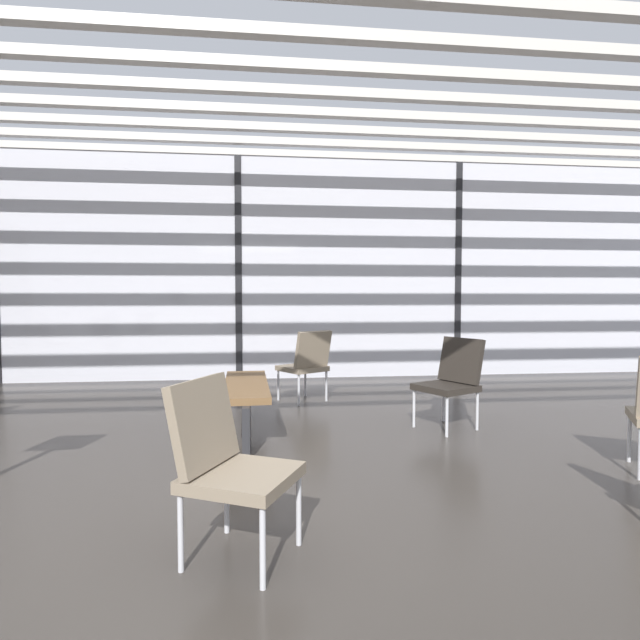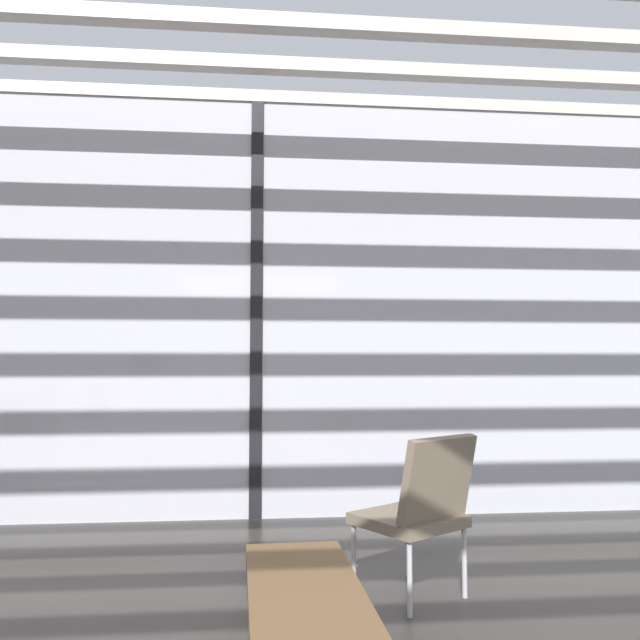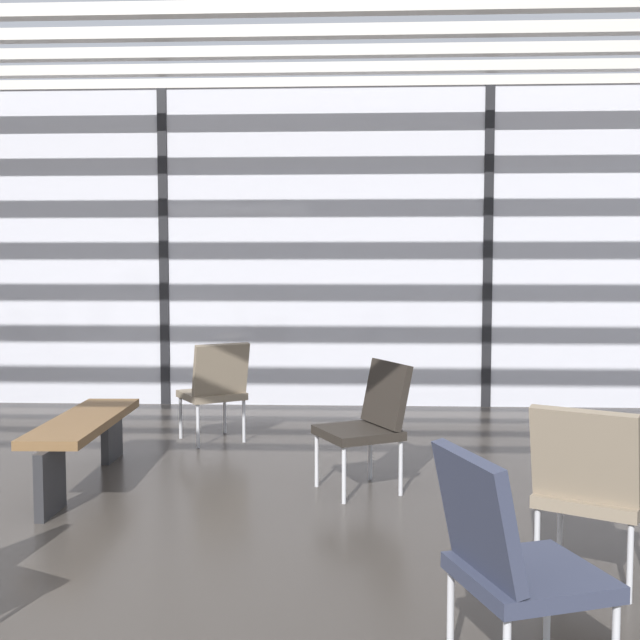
% 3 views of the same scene
% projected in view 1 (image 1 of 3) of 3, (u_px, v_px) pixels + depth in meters
% --- Properties ---
extents(ground_plane, '(60.00, 60.00, 0.00)m').
position_uv_depth(ground_plane, '(198.00, 534.00, 2.73)').
color(ground_plane, '#38332D').
extents(glass_curtain_wall, '(14.00, 0.08, 3.42)m').
position_uv_depth(glass_curtain_wall, '(239.00, 268.00, 7.81)').
color(glass_curtain_wall, silver).
rests_on(glass_curtain_wall, ground).
extents(window_mullion_1, '(0.10, 0.12, 3.42)m').
position_uv_depth(window_mullion_1, '(239.00, 268.00, 7.81)').
color(window_mullion_1, black).
rests_on(window_mullion_1, ground).
extents(window_mullion_2, '(0.10, 0.12, 3.42)m').
position_uv_depth(window_mullion_2, '(457.00, 270.00, 8.21)').
color(window_mullion_2, black).
rests_on(window_mullion_2, ground).
extents(ceiling_slats, '(13.72, 6.72, 0.10)m').
position_uv_depth(ceiling_slats, '(220.00, 46.00, 4.45)').
color(ceiling_slats, beige).
rests_on(ceiling_slats, glass_curtain_wall).
extents(parked_airplane, '(13.13, 4.39, 4.39)m').
position_uv_depth(parked_airplane, '(231.00, 262.00, 13.43)').
color(parked_airplane, '#B2BCD6').
rests_on(parked_airplane, ground).
extents(lounge_chair_3, '(0.69, 0.70, 0.87)m').
position_uv_depth(lounge_chair_3, '(307.00, 361.00, 6.13)').
color(lounge_chair_3, '#7F705B').
rests_on(lounge_chair_3, ground).
extents(lounge_chair_4, '(0.69, 0.67, 0.87)m').
position_uv_depth(lounge_chair_4, '(452.00, 377.00, 4.93)').
color(lounge_chair_4, '#28231E').
rests_on(lounge_chair_4, ground).
extents(lounge_chair_7, '(0.68, 0.66, 0.87)m').
position_uv_depth(lounge_chair_7, '(226.00, 456.00, 2.49)').
color(lounge_chair_7, '#7F705B').
rests_on(lounge_chair_7, ground).
extents(waiting_bench, '(0.45, 1.70, 0.47)m').
position_uv_depth(waiting_bench, '(246.00, 394.00, 4.77)').
color(waiting_bench, brown).
rests_on(waiting_bench, ground).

